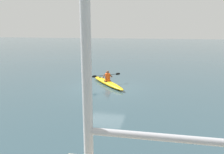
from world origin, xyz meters
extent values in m
plane|color=#334C56|center=(0.00, 0.00, 0.00)|extent=(160.00, 160.00, 0.00)
ellipsoid|color=#EAB214|center=(0.07, -0.85, 0.15)|extent=(3.44, 3.86, 0.30)
torus|color=black|center=(0.08, -0.85, 0.28)|extent=(0.77, 0.77, 0.04)
cylinder|color=black|center=(0.97, -1.89, 0.29)|extent=(0.18, 0.18, 0.02)
cylinder|color=#E04C14|center=(0.05, -0.82, 0.58)|extent=(0.37, 0.37, 0.55)
sphere|color=brown|center=(0.05, -0.82, 0.96)|extent=(0.21, 0.21, 0.21)
cylinder|color=black|center=(0.18, -0.97, 0.69)|extent=(1.49, 1.29, 0.03)
ellipsoid|color=black|center=(0.92, -0.34, 0.69)|extent=(0.33, 0.29, 0.17)
ellipsoid|color=black|center=(-0.55, -1.61, 0.69)|extent=(0.33, 0.29, 0.17)
cylinder|color=brown|center=(0.32, -0.70, 0.65)|extent=(0.19, 0.31, 0.34)
cylinder|color=brown|center=(-0.11, -1.07, 0.65)|extent=(0.32, 0.16, 0.34)
cylinder|color=silver|center=(-4.32, 11.57, 2.78)|extent=(2.88, 0.22, 0.09)
camera|label=1|loc=(-3.72, 13.94, 4.02)|focal=34.15mm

